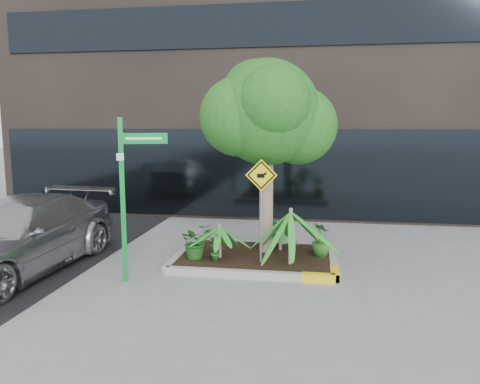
# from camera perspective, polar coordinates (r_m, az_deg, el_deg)

# --- Properties ---
(ground) EXTENTS (80.00, 80.00, 0.00)m
(ground) POSITION_cam_1_polar(r_m,az_deg,el_deg) (9.65, 0.48, -8.92)
(ground) COLOR gray
(ground) RESTS_ON ground
(planter) EXTENTS (3.35, 2.36, 0.15)m
(planter) POSITION_cam_1_polar(r_m,az_deg,el_deg) (9.84, 2.07, -7.94)
(planter) COLOR #9E9E99
(planter) RESTS_ON ground
(tree) EXTENTS (2.82, 2.50, 4.23)m
(tree) POSITION_cam_1_polar(r_m,az_deg,el_deg) (9.80, 3.30, 9.65)
(tree) COLOR tan
(tree) RESTS_ON ground
(palm_front) EXTENTS (1.24, 1.24, 1.38)m
(palm_front) POSITION_cam_1_polar(r_m,az_deg,el_deg) (9.04, 6.21, -2.41)
(palm_front) COLOR tan
(palm_front) RESTS_ON ground
(palm_left) EXTENTS (0.77, 0.77, 0.86)m
(palm_left) POSITION_cam_1_polar(r_m,az_deg,el_deg) (9.53, -2.49, -4.24)
(palm_left) COLOR tan
(palm_left) RESTS_ON ground
(palm_back) EXTENTS (0.70, 0.70, 0.78)m
(palm_back) POSITION_cam_1_polar(r_m,az_deg,el_deg) (10.11, 4.96, -3.87)
(palm_back) COLOR tan
(palm_back) RESTS_ON ground
(parked_car) EXTENTS (2.31, 5.03, 1.43)m
(parked_car) POSITION_cam_1_polar(r_m,az_deg,el_deg) (10.01, -25.59, -4.89)
(parked_car) COLOR #A5A6AA
(parked_car) RESTS_ON ground
(shrub_a) EXTENTS (0.91, 0.91, 0.71)m
(shrub_a) POSITION_cam_1_polar(r_m,az_deg,el_deg) (9.56, -5.44, -5.96)
(shrub_a) COLOR #1B5418
(shrub_a) RESTS_ON planter
(shrub_b) EXTENTS (0.55, 0.55, 0.70)m
(shrub_b) POSITION_cam_1_polar(r_m,az_deg,el_deg) (9.83, 9.86, -5.70)
(shrub_b) COLOR #276A1F
(shrub_b) RESTS_ON planter
(shrub_c) EXTENTS (0.43, 0.43, 0.58)m
(shrub_c) POSITION_cam_1_polar(r_m,az_deg,el_deg) (9.35, -3.00, -6.67)
(shrub_c) COLOR #1D5F1F
(shrub_c) RESTS_ON planter
(shrub_d) EXTENTS (0.53, 0.53, 0.69)m
(shrub_d) POSITION_cam_1_polar(r_m,az_deg,el_deg) (10.36, 3.96, -4.89)
(shrub_d) COLOR #1C6323
(shrub_d) RESTS_ON planter
(street_sign_post) EXTENTS (1.07, 0.84, 2.97)m
(street_sign_post) POSITION_cam_1_polar(r_m,az_deg,el_deg) (8.63, -13.78, 1.28)
(street_sign_post) COLOR #0C882F
(street_sign_post) RESTS_ON ground
(cattle_sign) EXTENTS (0.62, 0.29, 2.03)m
(cattle_sign) POSITION_cam_1_polar(r_m,az_deg,el_deg) (9.14, 2.61, -0.09)
(cattle_sign) COLOR slate
(cattle_sign) RESTS_ON ground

